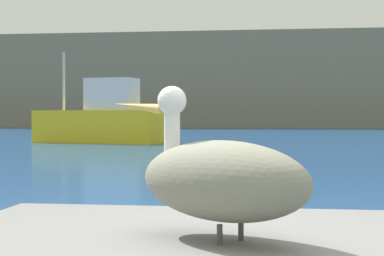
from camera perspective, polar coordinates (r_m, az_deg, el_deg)
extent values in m
cube|color=#7F755B|center=(68.73, 7.60, 3.93)|extent=(140.00, 16.40, 9.17)
ellipsoid|color=gray|center=(3.43, 2.72, -4.66)|extent=(1.16, 1.02, 0.43)
cylinder|color=white|center=(3.67, -1.77, -0.81)|extent=(0.09, 0.09, 0.32)
sphere|color=white|center=(3.66, -1.77, 2.43)|extent=(0.17, 0.17, 0.17)
cone|color=gold|center=(3.87, -4.85, 1.91)|extent=(0.38, 0.29, 0.10)
cylinder|color=#4C4742|center=(3.37, 2.44, -9.38)|extent=(0.03, 0.03, 0.11)
cylinder|color=#4C4742|center=(3.50, 4.33, -8.97)|extent=(0.03, 0.03, 0.11)
cube|color=yellow|center=(29.42, -8.30, 0.12)|extent=(6.01, 2.91, 1.46)
cube|color=silver|center=(29.10, -7.06, 2.96)|extent=(2.38, 1.73, 1.43)
cylinder|color=#B2B2B2|center=(30.30, -11.21, 4.04)|extent=(0.12, 0.12, 2.66)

